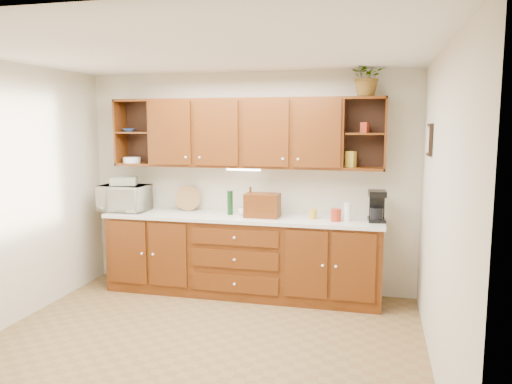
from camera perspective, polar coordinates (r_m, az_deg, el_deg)
The scene contains 26 objects.
floor at distance 4.76m, azimuth -6.41°, elevation -17.08°, with size 4.00×4.00×0.00m, color brown.
ceiling at distance 4.36m, azimuth -6.95°, elevation 15.69°, with size 4.00×4.00×0.00m, color white.
back_wall at distance 6.03m, azimuth -0.89°, elevation 1.16°, with size 4.00×4.00×0.00m, color beige.
left_wall at distance 5.40m, azimuth -27.00°, elevation -0.48°, with size 3.50×3.50×0.00m, color beige.
right_wall at distance 4.13m, azimuth 20.34°, elevation -2.41°, with size 3.50×3.50×0.00m, color beige.
base_cabinets at distance 5.90m, azimuth -1.61°, elevation -7.39°, with size 3.20×0.60×0.90m, color #3C1D06.
countertop at distance 5.79m, azimuth -1.65°, elevation -2.92°, with size 3.24×0.64×0.04m, color silver.
upper_cabinets at distance 5.83m, azimuth -1.21°, elevation 6.77°, with size 3.20×0.33×0.80m.
undercabinet_light at distance 5.80m, azimuth -1.43°, elevation 2.59°, with size 0.40×0.05×0.03m, color white.
framed_picture at distance 4.97m, azimuth 19.23°, elevation 5.67°, with size 0.03×0.24×0.30m, color black.
wicker_basket at distance 6.36m, azimuth -14.92°, elevation -1.44°, with size 0.22×0.22×0.13m, color #A27243.
microwave at distance 6.30m, azimuth -14.81°, elevation -0.66°, with size 0.57×0.39×0.32m, color beige.
towel_stack at distance 6.27m, azimuth -14.87°, elevation 1.18°, with size 0.30×0.22×0.09m, color tan.
wine_bottle at distance 5.84m, azimuth -2.98°, elevation -1.24°, with size 0.07×0.07×0.28m, color black.
woven_tray at distance 6.19m, azimuth -7.78°, elevation -2.03°, with size 0.31×0.31×0.02m, color #A27243.
bread_box at distance 5.68m, azimuth 0.74°, elevation -1.54°, with size 0.39×0.24×0.27m, color #3C1D06.
mug_tree at distance 5.83m, azimuth -0.65°, elevation -2.14°, with size 0.29×0.30×0.33m.
canister_red at distance 5.53m, azimuth 9.12°, elevation -2.62°, with size 0.11×0.11×0.14m, color #9F2B17.
canister_white at distance 5.54m, azimuth 10.39°, elevation -2.28°, with size 0.08×0.08×0.20m, color white.
canister_yellow at distance 5.62m, azimuth 6.51°, elevation -2.51°, with size 0.09×0.09×0.11m, color gold.
coffee_maker at distance 5.59m, azimuth 13.64°, elevation -1.62°, with size 0.20×0.25×0.34m.
bowl_stack at distance 6.35m, azimuth -14.29°, elevation 6.86°, with size 0.16×0.16×0.04m, color navy.
plate_stack at distance 6.35m, azimuth -14.02°, elevation 3.58°, with size 0.21×0.21×0.07m, color white.
pantry_box_yellow at distance 5.63m, azimuth 10.78°, elevation 3.70°, with size 0.10×0.08×0.18m, color gold.
pantry_box_red at distance 5.63m, azimuth 12.30°, elevation 7.21°, with size 0.08×0.07×0.11m, color #9F2B17.
potted_plant at distance 5.61m, azimuth 12.66°, elevation 12.83°, with size 0.39×0.34×0.44m, color #999999.
Camera 1 is at (1.51, -4.04, 2.00)m, focal length 35.00 mm.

